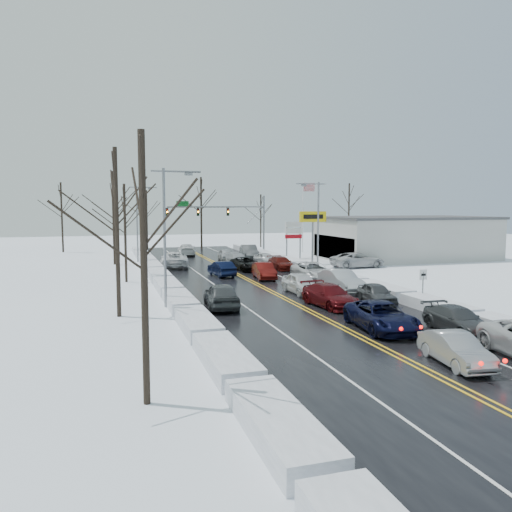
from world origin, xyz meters
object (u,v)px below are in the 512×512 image
object	(u,v)px
dealership_building	(405,238)
oncoming_car_0	(222,276)
traffic_signal_mast	(228,215)
tires_plus_sign	(313,220)
flagpole	(304,211)

from	to	relation	value
dealership_building	oncoming_car_0	xyz separation A→B (m)	(-25.69, -8.81, -2.66)
traffic_signal_mast	tires_plus_sign	distance (m)	13.92
flagpole	dealership_building	size ratio (longest dim) A/B	0.49
traffic_signal_mast	oncoming_car_0	distance (m)	20.26
tires_plus_sign	flagpole	distance (m)	14.79
tires_plus_sign	dealership_building	bearing A→B (deg)	8.47
dealership_building	oncoming_car_0	size ratio (longest dim) A/B	4.74
traffic_signal_mast	flagpole	distance (m)	11.90
flagpole	oncoming_car_0	bearing A→B (deg)	-129.06
traffic_signal_mast	flagpole	world-z (taller)	flagpole
oncoming_car_0	dealership_building	bearing A→B (deg)	-167.38
flagpole	dealership_building	world-z (taller)	flagpole
tires_plus_sign	oncoming_car_0	size ratio (longest dim) A/B	1.39
traffic_signal_mast	tires_plus_sign	world-z (taller)	traffic_signal_mast
tires_plus_sign	flagpole	size ratio (longest dim) A/B	0.60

